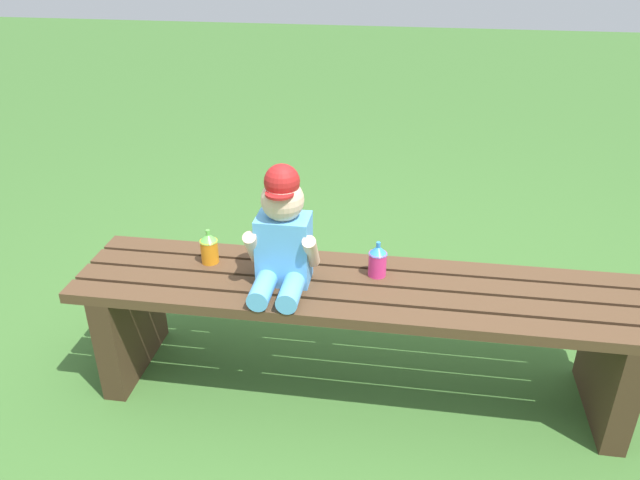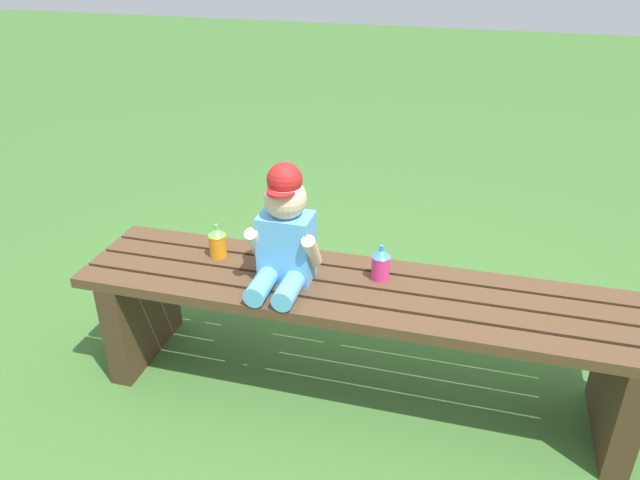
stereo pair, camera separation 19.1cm
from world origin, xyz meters
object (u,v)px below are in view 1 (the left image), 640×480
sippy_cup_left (209,247)px  sippy_cup_right (378,260)px  park_bench (359,316)px  child_figure (282,234)px

sippy_cup_left → sippy_cup_right: same height
park_bench → sippy_cup_right: (0.05, 0.07, 0.19)m
sippy_cup_right → park_bench: bearing=-127.2°
sippy_cup_left → sippy_cup_right: bearing=0.0°
sippy_cup_left → sippy_cup_right: 0.58m
child_figure → sippy_cup_right: (0.30, 0.09, -0.12)m
child_figure → sippy_cup_right: child_figure is taller
park_bench → child_figure: 0.39m
park_bench → child_figure: size_ratio=4.67×
sippy_cup_left → sippy_cup_right: (0.58, 0.00, 0.00)m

